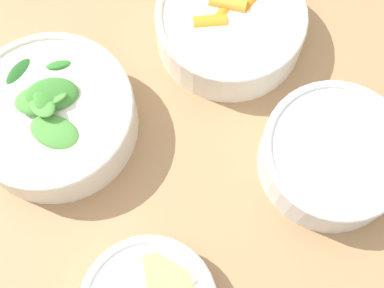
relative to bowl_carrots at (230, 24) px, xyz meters
name	(u,v)px	position (x,y,z in m)	size (l,w,h in m)	color
ground_plane	(209,251)	(0.12, -0.10, -0.80)	(10.00, 10.00, 0.00)	#2D2D33
dining_table	(223,177)	(0.12, -0.10, -0.15)	(1.16, 0.93, 0.77)	#99724C
bowl_carrots	(230,24)	(0.00, 0.00, 0.00)	(0.19, 0.19, 0.07)	silver
bowl_greens	(53,115)	(-0.03, -0.25, 0.00)	(0.20, 0.20, 0.08)	silver
bowl_beans_hotdog	(332,156)	(0.21, -0.02, 0.00)	(0.17, 0.17, 0.06)	silver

